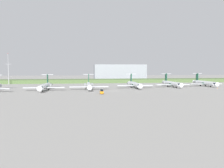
{
  "coord_description": "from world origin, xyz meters",
  "views": [
    {
      "loc": [
        -17.29,
        -123.36,
        12.68
      ],
      "look_at": [
        0.0,
        13.47,
        3.0
      ],
      "focal_mm": 35.99,
      "sensor_mm": 36.0,
      "label": 1
    }
  ],
  "objects_px": {
    "regional_jet_fourth": "(134,84)",
    "safety_cone_front_marker": "(217,88)",
    "regional_jet_sixth": "(204,83)",
    "baggage_tug": "(102,92)",
    "regional_jet_second": "(45,86)",
    "antenna_mast": "(8,72)",
    "regional_jet_fifth": "(171,83)",
    "regional_jet_third": "(89,85)"
  },
  "relations": [
    {
      "from": "regional_jet_fourth",
      "to": "regional_jet_fifth",
      "type": "bearing_deg",
      "value": 9.24
    },
    {
      "from": "regional_jet_sixth",
      "to": "baggage_tug",
      "type": "relative_size",
      "value": 9.69
    },
    {
      "from": "regional_jet_fifth",
      "to": "antenna_mast",
      "type": "distance_m",
      "value": 125.06
    },
    {
      "from": "regional_jet_third",
      "to": "baggage_tug",
      "type": "height_order",
      "value": "regional_jet_third"
    },
    {
      "from": "antenna_mast",
      "to": "safety_cone_front_marker",
      "type": "height_order",
      "value": "antenna_mast"
    },
    {
      "from": "regional_jet_fourth",
      "to": "regional_jet_second",
      "type": "bearing_deg",
      "value": -170.39
    },
    {
      "from": "regional_jet_third",
      "to": "safety_cone_front_marker",
      "type": "relative_size",
      "value": 56.36
    },
    {
      "from": "regional_jet_fourth",
      "to": "safety_cone_front_marker",
      "type": "xyz_separation_m",
      "value": [
        50.87,
        -9.97,
        -2.26
      ]
    },
    {
      "from": "regional_jet_sixth",
      "to": "regional_jet_fourth",
      "type": "bearing_deg",
      "value": -171.31
    },
    {
      "from": "regional_jet_sixth",
      "to": "baggage_tug",
      "type": "bearing_deg",
      "value": -152.84
    },
    {
      "from": "regional_jet_fifth",
      "to": "safety_cone_front_marker",
      "type": "height_order",
      "value": "regional_jet_fifth"
    },
    {
      "from": "regional_jet_fourth",
      "to": "antenna_mast",
      "type": "height_order",
      "value": "antenna_mast"
    },
    {
      "from": "regional_jet_fourth",
      "to": "regional_jet_fifth",
      "type": "relative_size",
      "value": 1.0
    },
    {
      "from": "regional_jet_fourth",
      "to": "antenna_mast",
      "type": "bearing_deg",
      "value": 153.65
    },
    {
      "from": "regional_jet_fifth",
      "to": "antenna_mast",
      "type": "height_order",
      "value": "antenna_mast"
    },
    {
      "from": "regional_jet_third",
      "to": "regional_jet_fourth",
      "type": "xyz_separation_m",
      "value": [
        29.26,
        6.64,
        0.0
      ]
    },
    {
      "from": "regional_jet_fourth",
      "to": "safety_cone_front_marker",
      "type": "relative_size",
      "value": 56.36
    },
    {
      "from": "safety_cone_front_marker",
      "to": "regional_jet_second",
      "type": "bearing_deg",
      "value": 179.6
    },
    {
      "from": "baggage_tug",
      "to": "regional_jet_sixth",
      "type": "bearing_deg",
      "value": 27.16
    },
    {
      "from": "regional_jet_third",
      "to": "baggage_tug",
      "type": "bearing_deg",
      "value": -76.94
    },
    {
      "from": "regional_jet_third",
      "to": "regional_jet_fifth",
      "type": "distance_m",
      "value": 56.94
    },
    {
      "from": "regional_jet_fifth",
      "to": "safety_cone_front_marker",
      "type": "relative_size",
      "value": 56.36
    },
    {
      "from": "regional_jet_fifth",
      "to": "regional_jet_sixth",
      "type": "height_order",
      "value": "same"
    },
    {
      "from": "regional_jet_sixth",
      "to": "regional_jet_third",
      "type": "bearing_deg",
      "value": -169.83
    },
    {
      "from": "regional_jet_second",
      "to": "regional_jet_third",
      "type": "relative_size",
      "value": 1.0
    },
    {
      "from": "regional_jet_second",
      "to": "antenna_mast",
      "type": "height_order",
      "value": "antenna_mast"
    },
    {
      "from": "regional_jet_fourth",
      "to": "regional_jet_fifth",
      "type": "height_order",
      "value": "same"
    },
    {
      "from": "regional_jet_second",
      "to": "antenna_mast",
      "type": "bearing_deg",
      "value": 124.04
    },
    {
      "from": "regional_jet_fourth",
      "to": "safety_cone_front_marker",
      "type": "bearing_deg",
      "value": -11.09
    },
    {
      "from": "regional_jet_sixth",
      "to": "safety_cone_front_marker",
      "type": "xyz_separation_m",
      "value": [
        -1.47,
        -17.97,
        -2.26
      ]
    },
    {
      "from": "regional_jet_sixth",
      "to": "antenna_mast",
      "type": "distance_m",
      "value": 148.6
    },
    {
      "from": "antenna_mast",
      "to": "regional_jet_fourth",
      "type": "bearing_deg",
      "value": -26.35
    },
    {
      "from": "regional_jet_fourth",
      "to": "regional_jet_sixth",
      "type": "bearing_deg",
      "value": 8.69
    },
    {
      "from": "regional_jet_fourth",
      "to": "regional_jet_sixth",
      "type": "xyz_separation_m",
      "value": [
        52.34,
        8.0,
        0.0
      ]
    },
    {
      "from": "regional_jet_fourth",
      "to": "antenna_mast",
      "type": "xyz_separation_m",
      "value": [
        -91.32,
        45.23,
        7.6
      ]
    },
    {
      "from": "safety_cone_front_marker",
      "to": "regional_jet_fourth",
      "type": "bearing_deg",
      "value": 168.91
    },
    {
      "from": "regional_jet_fourth",
      "to": "regional_jet_fifth",
      "type": "distance_m",
      "value": 26.97
    },
    {
      "from": "regional_jet_second",
      "to": "antenna_mast",
      "type": "xyz_separation_m",
      "value": [
        -36.79,
        54.46,
        7.6
      ]
    },
    {
      "from": "regional_jet_third",
      "to": "safety_cone_front_marker",
      "type": "bearing_deg",
      "value": -2.38
    },
    {
      "from": "safety_cone_front_marker",
      "to": "regional_jet_fifth",
      "type": "bearing_deg",
      "value": 149.47
    },
    {
      "from": "antenna_mast",
      "to": "regional_jet_third",
      "type": "bearing_deg",
      "value": -39.88
    },
    {
      "from": "safety_cone_front_marker",
      "to": "baggage_tug",
      "type": "bearing_deg",
      "value": -164.25
    }
  ]
}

